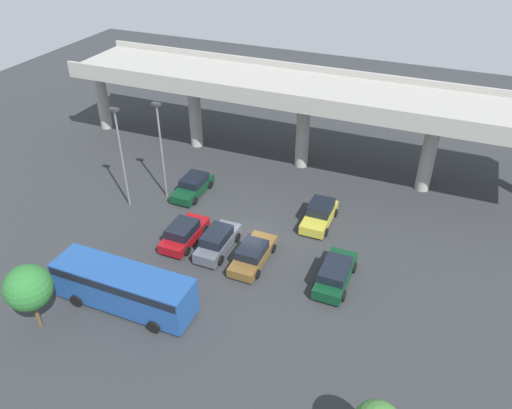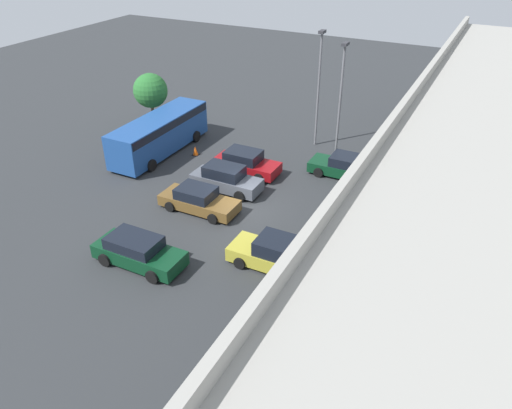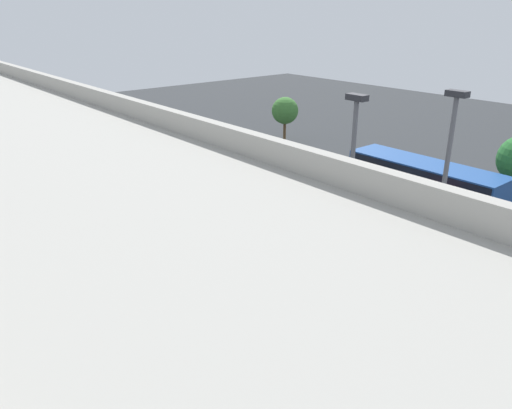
% 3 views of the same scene
% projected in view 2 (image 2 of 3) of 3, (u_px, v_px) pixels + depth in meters
% --- Properties ---
extents(ground_plane, '(93.93, 93.93, 0.00)m').
position_uv_depth(ground_plane, '(243.00, 209.00, 30.18)').
color(ground_plane, '#2D3033').
extents(highway_overpass, '(45.03, 7.79, 8.27)m').
position_uv_depth(highway_overpass, '(487.00, 143.00, 21.91)').
color(highway_overpass, '#9E9B93').
rests_on(highway_overpass, ground_plane).
extents(parked_car_0, '(2.13, 4.53, 1.48)m').
position_uv_depth(parked_car_0, '(345.00, 166.00, 33.52)').
color(parked_car_0, '#0C381E').
rests_on(parked_car_0, ground_plane).
extents(parked_car_1, '(2.14, 4.54, 1.58)m').
position_uv_depth(parked_car_1, '(245.00, 163.00, 33.89)').
color(parked_car_1, maroon).
rests_on(parked_car_1, ground_plane).
extents(parked_car_2, '(1.97, 4.57, 1.69)m').
position_uv_depth(parked_car_2, '(226.00, 179.00, 31.76)').
color(parked_car_2, '#515660').
rests_on(parked_car_2, ground_plane).
extents(parked_car_3, '(2.10, 4.81, 1.45)m').
position_uv_depth(parked_car_3, '(198.00, 200.00, 29.75)').
color(parked_car_3, brown).
rests_on(parked_car_3, ground_plane).
extents(parked_car_4, '(2.12, 4.50, 1.66)m').
position_uv_depth(parked_car_4, '(275.00, 254.00, 24.98)').
color(parked_car_4, gold).
rests_on(parked_car_4, ground_plane).
extents(parked_car_5, '(2.11, 4.78, 1.54)m').
position_uv_depth(parked_car_5, '(138.00, 251.00, 25.19)').
color(parked_car_5, '#0C381E').
rests_on(parked_car_5, ground_plane).
extents(shuttle_bus, '(9.09, 2.79, 2.70)m').
position_uv_depth(shuttle_bus, '(159.00, 132.00, 36.32)').
color(shuttle_bus, '#1E478C').
rests_on(shuttle_bus, ground_plane).
extents(lamp_post_near_aisle, '(0.70, 0.35, 8.47)m').
position_uv_depth(lamp_post_near_aisle, '(319.00, 81.00, 35.79)').
color(lamp_post_near_aisle, slate).
rests_on(lamp_post_near_aisle, ground_plane).
extents(lamp_post_mid_lot, '(0.70, 0.35, 8.33)m').
position_uv_depth(lamp_post_mid_lot, '(341.00, 96.00, 33.30)').
color(lamp_post_mid_lot, slate).
rests_on(lamp_post_mid_lot, ground_plane).
extents(tree_front_left, '(2.74, 2.74, 4.45)m').
position_uv_depth(tree_front_left, '(150.00, 91.00, 39.80)').
color(tree_front_left, brown).
rests_on(tree_front_left, ground_plane).
extents(traffic_cone, '(0.44, 0.44, 0.70)m').
position_uv_depth(traffic_cone, '(195.00, 151.00, 36.50)').
color(traffic_cone, black).
rests_on(traffic_cone, ground_plane).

